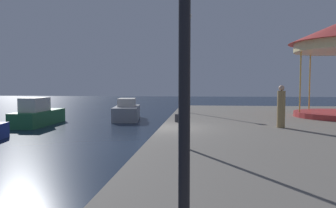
{
  "coord_description": "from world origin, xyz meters",
  "views": [
    {
      "loc": [
        1.74,
        -13.63,
        2.65
      ],
      "look_at": [
        -0.24,
        5.83,
        1.47
      ],
      "focal_mm": 33.48,
      "sensor_mm": 36.0,
      "label": 1
    }
  ],
  "objects_px": {
    "bollard_north": "(177,118)",
    "person_far_corner": "(281,108)",
    "motorboat_green": "(38,115)",
    "motorboat_grey": "(127,111)",
    "lamp_post_far_end": "(187,68)",
    "lamp_post_mid_promenade": "(185,53)"
  },
  "relations": [
    {
      "from": "motorboat_green",
      "to": "bollard_north",
      "type": "distance_m",
      "value": 10.45
    },
    {
      "from": "motorboat_grey",
      "to": "motorboat_green",
      "type": "xyz_separation_m",
      "value": [
        -5.15,
        -3.7,
        0.04
      ]
    },
    {
      "from": "bollard_north",
      "to": "person_far_corner",
      "type": "relative_size",
      "value": 0.22
    },
    {
      "from": "motorboat_grey",
      "to": "lamp_post_far_end",
      "type": "bearing_deg",
      "value": -26.11
    },
    {
      "from": "lamp_post_far_end",
      "to": "bollard_north",
      "type": "distance_m",
      "value": 6.2
    },
    {
      "from": "motorboat_green",
      "to": "person_far_corner",
      "type": "xyz_separation_m",
      "value": [
        14.23,
        -5.73,
        0.98
      ]
    },
    {
      "from": "lamp_post_far_end",
      "to": "person_far_corner",
      "type": "relative_size",
      "value": 2.35
    },
    {
      "from": "motorboat_grey",
      "to": "person_far_corner",
      "type": "distance_m",
      "value": 13.12
    },
    {
      "from": "motorboat_green",
      "to": "person_far_corner",
      "type": "height_order",
      "value": "person_far_corner"
    },
    {
      "from": "person_far_corner",
      "to": "lamp_post_far_end",
      "type": "bearing_deg",
      "value": 121.51
    },
    {
      "from": "motorboat_green",
      "to": "lamp_post_mid_promenade",
      "type": "distance_m",
      "value": 15.03
    },
    {
      "from": "lamp_post_mid_promenade",
      "to": "motorboat_green",
      "type": "bearing_deg",
      "value": 134.11
    },
    {
      "from": "motorboat_green",
      "to": "bollard_north",
      "type": "height_order",
      "value": "motorboat_green"
    },
    {
      "from": "lamp_post_mid_promenade",
      "to": "person_far_corner",
      "type": "distance_m",
      "value": 6.55
    },
    {
      "from": "bollard_north",
      "to": "person_far_corner",
      "type": "bearing_deg",
      "value": -18.74
    },
    {
      "from": "motorboat_grey",
      "to": "person_far_corner",
      "type": "relative_size",
      "value": 2.54
    },
    {
      "from": "motorboat_green",
      "to": "person_far_corner",
      "type": "distance_m",
      "value": 15.37
    },
    {
      "from": "motorboat_green",
      "to": "person_far_corner",
      "type": "relative_size",
      "value": 2.66
    },
    {
      "from": "person_far_corner",
      "to": "motorboat_grey",
      "type": "bearing_deg",
      "value": 133.92
    },
    {
      "from": "person_far_corner",
      "to": "motorboat_green",
      "type": "bearing_deg",
      "value": 158.07
    },
    {
      "from": "motorboat_grey",
      "to": "lamp_post_far_end",
      "type": "relative_size",
      "value": 1.08
    },
    {
      "from": "motorboat_green",
      "to": "lamp_post_far_end",
      "type": "height_order",
      "value": "lamp_post_far_end"
    }
  ]
}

